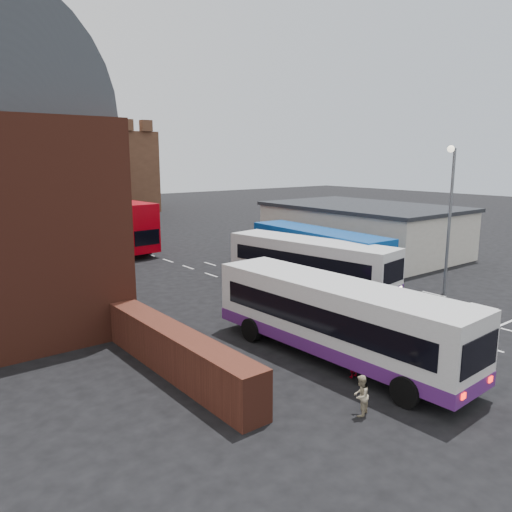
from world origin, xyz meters
TOP-DOWN VIEW (x-y plane):
  - ground at (0.00, 0.00)m, footprint 180.00×180.00m
  - forecourt_wall at (-10.20, 2.00)m, footprint 1.20×10.00m
  - cream_building at (15.00, 14.00)m, footprint 10.40×16.40m
  - brick_terrace at (-6.00, 46.00)m, footprint 22.00×10.00m
  - castle_keep at (6.00, 66.00)m, footprint 22.00×22.00m
  - bus_white_outbound at (-4.24, -0.69)m, footprint 3.39×12.11m
  - bus_white_inbound at (2.92, 8.16)m, footprint 4.46×11.86m
  - bus_blue at (6.00, 10.53)m, footprint 3.54×12.10m
  - bus_red_double at (-1.55, 28.54)m, footprint 3.46×11.51m
  - street_lamp at (8.31, 1.96)m, footprint 1.71×0.87m
  - pedestrian_red at (-5.01, -2.37)m, footprint 0.52×0.36m
  - pedestrian_beige at (-7.05, -4.43)m, footprint 0.81×0.73m

SIDE VIEW (x-z plane):
  - ground at x=0.00m, z-range 0.00..0.00m
  - pedestrian_red at x=-5.01m, z-range 0.00..1.37m
  - pedestrian_beige at x=-7.05m, z-range 0.00..1.37m
  - forecourt_wall at x=-10.20m, z-range 0.00..1.80m
  - bus_white_inbound at x=2.92m, z-range 0.29..3.45m
  - bus_blue at x=6.00m, z-range 0.30..3.56m
  - bus_white_outbound at x=-4.24m, z-range 0.30..3.57m
  - cream_building at x=15.00m, z-range 0.03..4.28m
  - bus_red_double at x=-1.55m, z-range 0.14..4.69m
  - street_lamp at x=8.31m, z-range 0.92..9.87m
  - brick_terrace at x=-6.00m, z-range 0.00..11.00m
  - castle_keep at x=6.00m, z-range 0.00..12.00m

